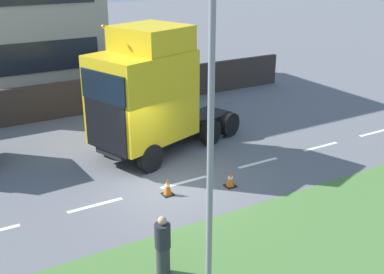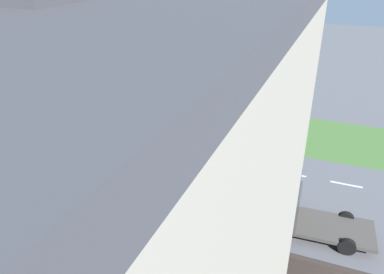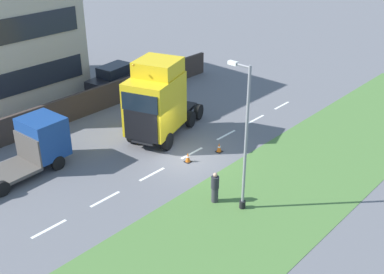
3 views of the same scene
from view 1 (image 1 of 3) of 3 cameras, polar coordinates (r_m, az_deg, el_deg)
name	(u,v)px [view 1 (image 1 of 3)]	position (r m, az deg, el deg)	size (l,w,h in m)	color
ground_plane	(166,187)	(16.36, -3.09, -5.91)	(120.00, 120.00, 0.00)	slate
lane_markings	(184,182)	(16.66, -0.94, -5.36)	(0.16, 21.00, 0.00)	white
boundary_wall	(80,97)	(23.89, -13.16, 4.61)	(0.25, 24.00, 1.72)	#382D28
lorry_cab	(147,93)	(18.14, -5.31, 5.19)	(4.43, 6.81, 5.09)	black
parked_car	(139,76)	(26.72, -6.34, 7.19)	(2.32, 4.64, 2.17)	black
lamp_post	(208,165)	(9.89, 1.89, -3.30)	(1.27, 0.30, 7.14)	black
pedestrian	(163,247)	(11.90, -3.48, -12.85)	(0.39, 0.39, 1.62)	#333338
traffic_cone_lead	(230,179)	(16.29, 4.57, -4.96)	(0.36, 0.36, 0.58)	black
traffic_cone_trailing	(168,187)	(15.74, -2.91, -5.92)	(0.36, 0.36, 0.58)	black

